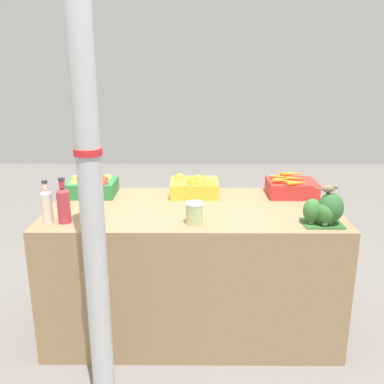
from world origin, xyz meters
name	(u,v)px	position (x,y,z in m)	size (l,w,h in m)	color
ground_plane	(192,323)	(0.00, 0.00, 0.00)	(10.00, 10.00, 0.00)	slate
market_table	(192,267)	(0.00, 0.00, 0.42)	(1.82, 0.89, 0.85)	#937551
support_pole	(88,154)	(-0.45, -0.74, 1.34)	(0.13, 0.13, 2.67)	#B7BABF
apple_crate	(92,186)	(-0.70, 0.26, 0.91)	(0.33, 0.27, 0.14)	#2D8442
orange_crate	(194,187)	(0.01, 0.26, 0.91)	(0.33, 0.27, 0.14)	gold
carrot_crate	(291,187)	(0.69, 0.27, 0.91)	(0.33, 0.28, 0.14)	red
broccoli_pile	(325,210)	(0.75, -0.32, 0.94)	(0.23, 0.18, 0.19)	#2D602D
juice_bottle_cloudy	(47,205)	(-0.83, -0.28, 0.95)	(0.06, 0.06, 0.25)	beige
juice_bottle_ruby	(64,204)	(-0.73, -0.28, 0.96)	(0.07, 0.07, 0.26)	#B2333D
pickle_jar	(195,213)	(0.02, -0.29, 0.91)	(0.10, 0.10, 0.13)	#B2C684
sparrow_bird	(329,189)	(0.76, -0.31, 1.06)	(0.14, 0.04, 0.05)	#4C3D2D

